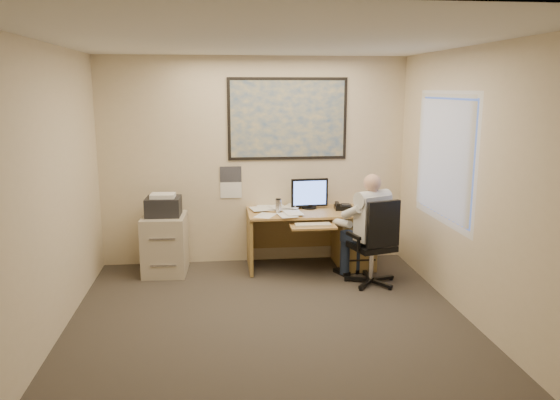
{
  "coord_description": "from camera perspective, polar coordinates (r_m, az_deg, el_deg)",
  "views": [
    {
      "loc": [
        -0.48,
        -4.85,
        2.3
      ],
      "look_at": [
        0.23,
        1.3,
        1.02
      ],
      "focal_mm": 35.0,
      "sensor_mm": 36.0,
      "label": 1
    }
  ],
  "objects": [
    {
      "name": "office_chair",
      "position": [
        6.56,
        9.53,
        -6.19
      ],
      "size": [
        0.77,
        0.77,
        1.05
      ],
      "rotation": [
        0.0,
        0.0,
        0.28
      ],
      "color": "black",
      "rests_on": "ground"
    },
    {
      "name": "window_blinds",
      "position": [
        6.2,
        16.8,
        4.23
      ],
      "size": [
        0.06,
        1.4,
        1.3
      ],
      "primitive_type": null,
      "color": "beige",
      "rests_on": "room_shell"
    },
    {
      "name": "desk",
      "position": [
        7.15,
        5.72,
        -3.42
      ],
      "size": [
        1.6,
        0.97,
        1.14
      ],
      "color": "#B2894C",
      "rests_on": "ground"
    },
    {
      "name": "world_map",
      "position": [
        7.15,
        0.81,
        8.46
      ],
      "size": [
        1.56,
        0.03,
        1.06
      ],
      "primitive_type": "cube",
      "color": "#1E4C93",
      "rests_on": "room_shell"
    },
    {
      "name": "room_shell",
      "position": [
        4.96,
        -0.89,
        0.65
      ],
      "size": [
        4.0,
        4.5,
        2.7
      ],
      "color": "#37312A",
      "rests_on": "ground"
    },
    {
      "name": "person",
      "position": [
        6.54,
        9.56,
        -3.03
      ],
      "size": [
        0.82,
        0.94,
        1.32
      ],
      "primitive_type": null,
      "rotation": [
        0.0,
        0.0,
        0.43
      ],
      "color": "silver",
      "rests_on": "office_chair"
    },
    {
      "name": "filing_cabinet",
      "position": [
        7.02,
        -11.94,
        -3.98
      ],
      "size": [
        0.56,
        0.66,
        1.02
      ],
      "rotation": [
        0.0,
        0.0,
        -0.05
      ],
      "color": "#BBAE96",
      "rests_on": "ground"
    },
    {
      "name": "wall_calendar",
      "position": [
        7.19,
        -5.16,
        1.86
      ],
      "size": [
        0.28,
        0.01,
        0.42
      ],
      "primitive_type": "cube",
      "color": "white",
      "rests_on": "room_shell"
    }
  ]
}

